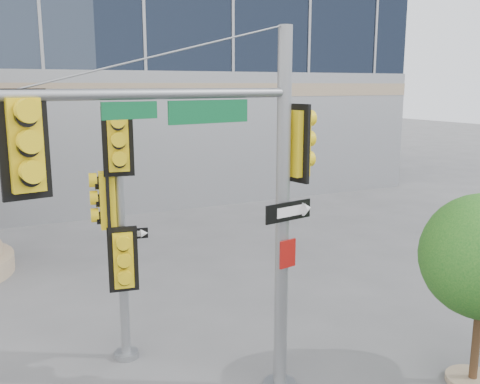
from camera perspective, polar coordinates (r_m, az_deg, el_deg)
name	(u,v)px	position (r m, az deg, el deg)	size (l,w,h in m)	color
ground	(270,378)	(10.65, 3.27, -19.22)	(120.00, 120.00, 0.00)	#545456
main_signal_pole	(228,182)	(8.26, -1.33, 1.05)	(4.89, 1.31, 6.35)	slate
secondary_signal_pole	(118,215)	(10.38, -12.92, -2.37)	(0.89, 0.75, 5.11)	slate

